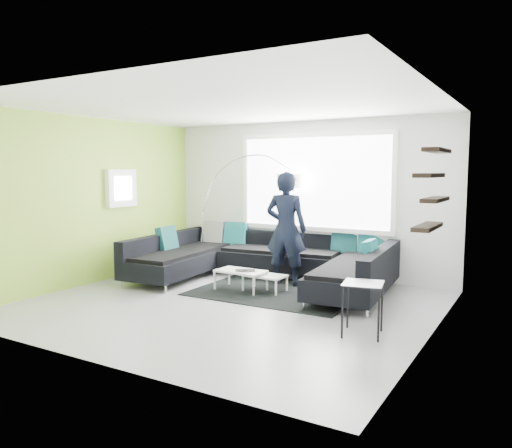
{
  "coord_description": "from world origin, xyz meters",
  "views": [
    {
      "loc": [
        3.83,
        -5.82,
        1.9
      ],
      "look_at": [
        -0.1,
        0.9,
        1.07
      ],
      "focal_mm": 35.0,
      "sensor_mm": 36.0,
      "label": 1
    }
  ],
  "objects_px": {
    "sectional_sofa": "(263,262)",
    "side_table": "(363,309)",
    "arc_lamp": "(202,213)",
    "coffee_table": "(253,281)",
    "person": "(286,229)",
    "laptop": "(245,271)"
  },
  "relations": [
    {
      "from": "arc_lamp",
      "to": "laptop",
      "type": "height_order",
      "value": "arc_lamp"
    },
    {
      "from": "arc_lamp",
      "to": "side_table",
      "type": "height_order",
      "value": "arc_lamp"
    },
    {
      "from": "sectional_sofa",
      "to": "side_table",
      "type": "distance_m",
      "value": 2.81
    },
    {
      "from": "coffee_table",
      "to": "person",
      "type": "xyz_separation_m",
      "value": [
        0.26,
        0.65,
        0.78
      ]
    },
    {
      "from": "sectional_sofa",
      "to": "arc_lamp",
      "type": "xyz_separation_m",
      "value": [
        -1.68,
        0.59,
        0.71
      ]
    },
    {
      "from": "person",
      "to": "arc_lamp",
      "type": "bearing_deg",
      "value": -20.38
    },
    {
      "from": "sectional_sofa",
      "to": "coffee_table",
      "type": "relative_size",
      "value": 4.33
    },
    {
      "from": "person",
      "to": "laptop",
      "type": "height_order",
      "value": "person"
    },
    {
      "from": "person",
      "to": "laptop",
      "type": "bearing_deg",
      "value": 58.65
    },
    {
      "from": "arc_lamp",
      "to": "person",
      "type": "relative_size",
      "value": 1.17
    },
    {
      "from": "side_table",
      "to": "laptop",
      "type": "bearing_deg",
      "value": 154.86
    },
    {
      "from": "coffee_table",
      "to": "laptop",
      "type": "xyz_separation_m",
      "value": [
        -0.06,
        -0.12,
        0.18
      ]
    },
    {
      "from": "sectional_sofa",
      "to": "person",
      "type": "relative_size",
      "value": 2.3
    },
    {
      "from": "arc_lamp",
      "to": "side_table",
      "type": "relative_size",
      "value": 3.59
    },
    {
      "from": "coffee_table",
      "to": "arc_lamp",
      "type": "relative_size",
      "value": 0.46
    },
    {
      "from": "coffee_table",
      "to": "side_table",
      "type": "xyz_separation_m",
      "value": [
        2.19,
        -1.18,
        0.14
      ]
    },
    {
      "from": "coffee_table",
      "to": "arc_lamp",
      "type": "xyz_separation_m",
      "value": [
        -1.76,
        1.07,
        0.94
      ]
    },
    {
      "from": "side_table",
      "to": "coffee_table",
      "type": "bearing_deg",
      "value": 151.64
    },
    {
      "from": "sectional_sofa",
      "to": "arc_lamp",
      "type": "bearing_deg",
      "value": 155.58
    },
    {
      "from": "side_table",
      "to": "person",
      "type": "bearing_deg",
      "value": 136.53
    },
    {
      "from": "arc_lamp",
      "to": "laptop",
      "type": "distance_m",
      "value": 2.21
    },
    {
      "from": "side_table",
      "to": "person",
      "type": "distance_m",
      "value": 2.73
    }
  ]
}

